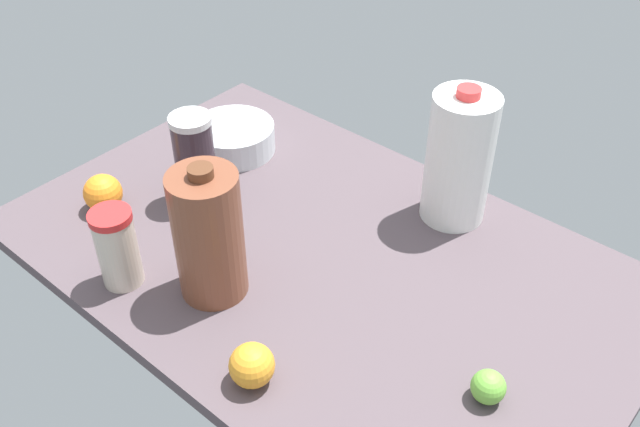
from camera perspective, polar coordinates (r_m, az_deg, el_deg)
countertop at (r=137.52cm, az=0.00°, el=-3.74°), size 120.00×76.00×3.00cm
milk_jug at (r=140.36cm, az=11.06°, el=4.35°), size 12.93×12.93×28.97cm
tumbler_cup at (r=131.09cm, az=-15.93°, el=-2.64°), size 7.57×7.57×15.63cm
shaker_bottle at (r=146.85cm, az=-9.98°, el=4.37°), size 8.54×8.54×19.56cm
mixing_bowl at (r=164.43cm, az=-6.93°, el=6.03°), size 18.80×18.80×6.44cm
chocolate_milk_jug at (r=122.93cm, az=-8.90°, el=-1.73°), size 12.12×12.12×26.60cm
lime_loose at (r=114.76cm, az=13.32°, el=-13.35°), size 5.47×5.47×5.47cm
orange_near_front at (r=151.54cm, az=-16.97°, el=1.58°), size 7.89×7.89×7.89cm
orange_far_back at (r=113.72cm, az=-5.47°, el=-12.00°), size 7.32×7.32×7.32cm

